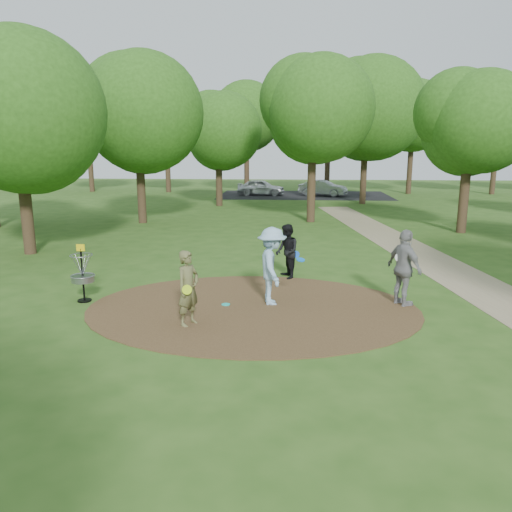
{
  "coord_description": "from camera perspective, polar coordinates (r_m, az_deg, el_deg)",
  "views": [
    {
      "loc": [
        0.93,
        -12.0,
        4.03
      ],
      "look_at": [
        0.0,
        1.2,
        1.1
      ],
      "focal_mm": 35.0,
      "sensor_mm": 36.0,
      "label": 1
    }
  ],
  "objects": [
    {
      "name": "disc_ground_cyan",
      "position": [
        12.95,
        -3.47,
        -5.54
      ],
      "size": [
        0.22,
        0.22,
        0.02
      ],
      "primitive_type": "cylinder",
      "color": "#17BEB1",
      "rests_on": "dirt_clearing"
    },
    {
      "name": "player_throwing_with_disc",
      "position": [
        12.8,
        1.84,
        -1.17
      ],
      "size": [
        1.36,
        1.41,
        2.02
      ],
      "color": "#92BCDB",
      "rests_on": "ground"
    },
    {
      "name": "dirt_clearing",
      "position": [
        12.69,
        -0.38,
        -5.98
      ],
      "size": [
        8.4,
        8.4,
        0.02
      ],
      "primitive_type": "cylinder",
      "color": "#47301C",
      "rests_on": "ground"
    },
    {
      "name": "footpath",
      "position": [
        15.6,
        24.85,
        -3.66
      ],
      "size": [
        7.55,
        39.89,
        0.01
      ],
      "primitive_type": "cube",
      "rotation": [
        0.0,
        0.0,
        0.14
      ],
      "color": "#8C7A5B",
      "rests_on": "ground"
    },
    {
      "name": "disc_golf_basket",
      "position": [
        13.81,
        -19.25,
        -1.43
      ],
      "size": [
        0.63,
        0.63,
        1.54
      ],
      "color": "black",
      "rests_on": "ground"
    },
    {
      "name": "parking_lot",
      "position": [
        42.21,
        5.52,
        6.94
      ],
      "size": [
        14.0,
        8.0,
        0.01
      ],
      "primitive_type": "cube",
      "color": "black",
      "rests_on": "ground"
    },
    {
      "name": "car_right",
      "position": [
        41.74,
        7.65,
        7.71
      ],
      "size": [
        4.13,
        2.6,
        1.29
      ],
      "primitive_type": "imported",
      "rotation": [
        0.0,
        0.0,
        1.23
      ],
      "color": "#9B9DA2",
      "rests_on": "ground"
    },
    {
      "name": "player_observer_with_disc",
      "position": [
        11.42,
        -7.75,
        -3.68
      ],
      "size": [
        0.68,
        0.76,
        1.75
      ],
      "color": "brown",
      "rests_on": "ground"
    },
    {
      "name": "disc_ground_red",
      "position": [
        15.05,
        -7.87,
        -3.06
      ],
      "size": [
        0.22,
        0.22,
        0.02
      ],
      "primitive_type": "cylinder",
      "color": "red",
      "rests_on": "dirt_clearing"
    },
    {
      "name": "ground",
      "position": [
        12.69,
        -0.38,
        -6.03
      ],
      "size": [
        100.0,
        100.0,
        0.0
      ],
      "primitive_type": "plane",
      "color": "#2D5119",
      "rests_on": "ground"
    },
    {
      "name": "tree_ring",
      "position": [
        20.26,
        4.7,
        16.1
      ],
      "size": [
        36.93,
        46.39,
        9.83
      ],
      "color": "#332316",
      "rests_on": "ground"
    },
    {
      "name": "player_waiting_with_disc",
      "position": [
        13.23,
        16.59,
        -1.33
      ],
      "size": [
        0.99,
        1.25,
        1.98
      ],
      "color": "gray",
      "rests_on": "ground"
    },
    {
      "name": "player_walking_with_disc",
      "position": [
        15.38,
        3.55,
        0.51
      ],
      "size": [
        0.86,
        0.98,
        1.69
      ],
      "color": "black",
      "rests_on": "ground"
    },
    {
      "name": "car_left",
      "position": [
        41.84,
        0.57,
        7.86
      ],
      "size": [
        4.04,
        1.92,
        1.33
      ],
      "primitive_type": "imported",
      "rotation": [
        0.0,
        0.0,
        1.48
      ],
      "color": "#B7BCBF",
      "rests_on": "ground"
    }
  ]
}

